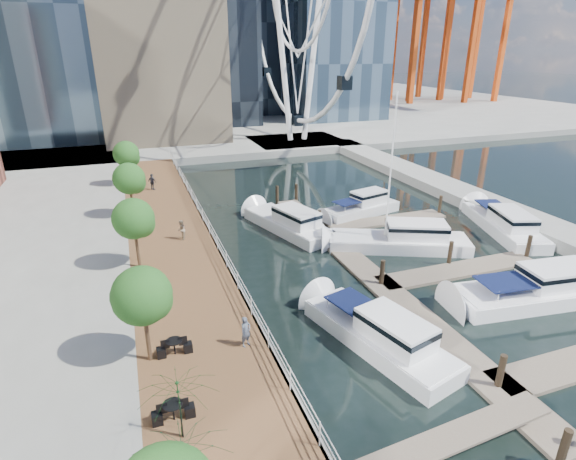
% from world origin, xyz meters
% --- Properties ---
extents(ground, '(520.00, 520.00, 0.00)m').
position_xyz_m(ground, '(0.00, 0.00, 0.00)').
color(ground, black).
rests_on(ground, ground).
extents(boardwalk, '(6.00, 60.00, 1.00)m').
position_xyz_m(boardwalk, '(-9.00, 15.00, 0.50)').
color(boardwalk, brown).
rests_on(boardwalk, ground).
extents(seawall, '(0.25, 60.00, 1.00)m').
position_xyz_m(seawall, '(-6.00, 15.00, 0.50)').
color(seawall, '#595954').
rests_on(seawall, ground).
extents(land_far, '(200.00, 114.00, 1.00)m').
position_xyz_m(land_far, '(0.00, 102.00, 0.50)').
color(land_far, gray).
rests_on(land_far, ground).
extents(breakwater, '(4.00, 60.00, 1.00)m').
position_xyz_m(breakwater, '(20.00, 20.00, 0.50)').
color(breakwater, gray).
rests_on(breakwater, ground).
extents(pier, '(14.00, 12.00, 1.00)m').
position_xyz_m(pier, '(14.00, 52.00, 0.50)').
color(pier, gray).
rests_on(pier, ground).
extents(railing, '(0.10, 60.00, 1.05)m').
position_xyz_m(railing, '(-6.10, 15.00, 1.52)').
color(railing, white).
rests_on(railing, boardwalk).
extents(floating_docks, '(16.00, 34.00, 2.60)m').
position_xyz_m(floating_docks, '(7.97, 9.98, 0.49)').
color(floating_docks, '#6D6051').
rests_on(floating_docks, ground).
extents(port_cranes, '(40.00, 52.00, 38.00)m').
position_xyz_m(port_cranes, '(67.67, 95.67, 20.00)').
color(port_cranes, '#D84C14').
rests_on(port_cranes, ground).
extents(street_trees, '(2.60, 42.60, 4.60)m').
position_xyz_m(street_trees, '(-11.40, 14.00, 4.29)').
color(street_trees, '#3F2B1C').
rests_on(street_trees, ground).
extents(cafe_tables, '(2.50, 13.70, 0.74)m').
position_xyz_m(cafe_tables, '(-10.40, -2.00, 1.37)').
color(cafe_tables, black).
rests_on(cafe_tables, ground).
extents(yacht_foreground, '(11.94, 4.50, 2.15)m').
position_xyz_m(yacht_foreground, '(10.92, 3.27, 0.00)').
color(yacht_foreground, white).
rests_on(yacht_foreground, ground).
extents(pedestrian_near, '(0.67, 0.60, 1.54)m').
position_xyz_m(pedestrian_near, '(-7.04, 3.53, 1.77)').
color(pedestrian_near, '#4E5768').
rests_on(pedestrian_near, boardwalk).
extents(pedestrian_mid, '(0.72, 0.84, 1.51)m').
position_xyz_m(pedestrian_mid, '(-8.22, 17.59, 1.75)').
color(pedestrian_mid, gray).
rests_on(pedestrian_mid, boardwalk).
extents(pedestrian_far, '(0.97, 0.96, 1.64)m').
position_xyz_m(pedestrian_far, '(-9.30, 31.51, 1.82)').
color(pedestrian_far, '#2E3039').
rests_on(pedestrian_far, boardwalk).
extents(moored_yachts, '(23.39, 34.60, 11.50)m').
position_xyz_m(moored_yachts, '(7.11, 11.69, 0.00)').
color(moored_yachts, white).
rests_on(moored_yachts, ground).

